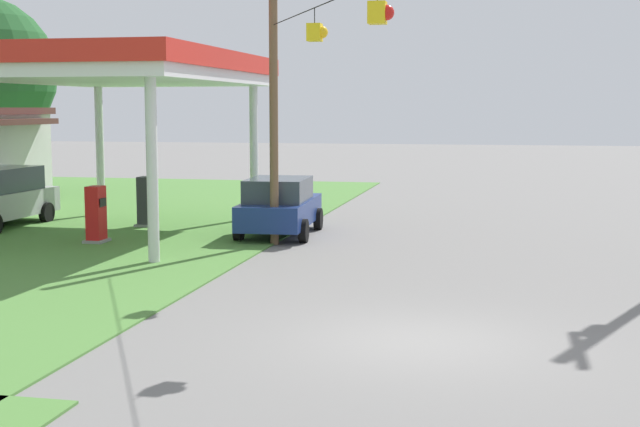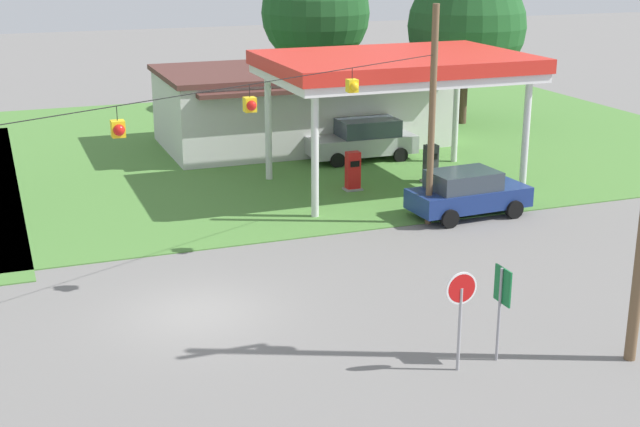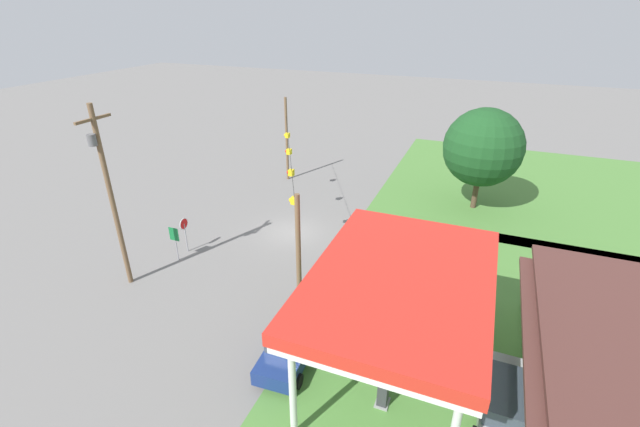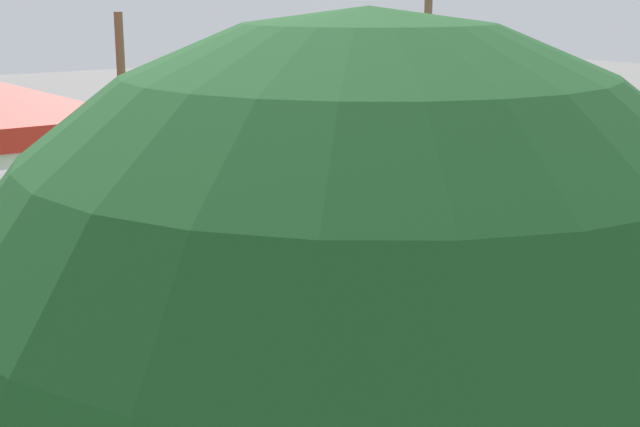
{
  "view_description": "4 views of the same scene",
  "coord_description": "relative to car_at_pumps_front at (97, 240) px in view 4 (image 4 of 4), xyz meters",
  "views": [
    {
      "loc": [
        -14.27,
        -1.37,
        3.81
      ],
      "look_at": [
        2.58,
        2.19,
        1.76
      ],
      "focal_mm": 50.0,
      "sensor_mm": 36.0,
      "label": 1
    },
    {
      "loc": [
        -4.74,
        -22.34,
        9.91
      ],
      "look_at": [
        4.24,
        1.65,
        1.94
      ],
      "focal_mm": 50.0,
      "sensor_mm": 36.0,
      "label": 2
    },
    {
      "loc": [
        25.02,
        12.23,
        15.12
      ],
      "look_at": [
        2.07,
        3.03,
        3.04
      ],
      "focal_mm": 24.0,
      "sensor_mm": 36.0,
      "label": 3
    },
    {
      "loc": [
        -13.79,
        15.68,
        8.29
      ],
      "look_at": [
        3.21,
        2.88,
        3.0
      ],
      "focal_mm": 50.0,
      "sensor_mm": 36.0,
      "label": 4
    }
  ],
  "objects": [
    {
      "name": "utility_pole_main",
      "position": [
        -2.03,
        -11.75,
        5.08
      ],
      "size": [
        2.2,
        0.44,
        10.73
      ],
      "color": "brown",
      "rests_on": "ground"
    },
    {
      "name": "stop_sign_roadside",
      "position": [
        -6.31,
        -10.77,
        0.91
      ],
      "size": [
        0.8,
        0.08,
        2.5
      ],
      "rotation": [
        0.0,
        0.0,
        3.14
      ],
      "color": "#99999E",
      "rests_on": "ground"
    },
    {
      "name": "signal_span_gantry",
      "position": [
        -11.39,
        -5.31,
        3.36
      ],
      "size": [
        19.57,
        10.24,
        7.77
      ],
      "color": "brown",
      "rests_on": "ground"
    },
    {
      "name": "ground_plane",
      "position": [
        -11.39,
        -5.29,
        -0.9
      ],
      "size": [
        160.0,
        160.0,
        0.0
      ],
      "primitive_type": "plane",
      "color": "slate"
    },
    {
      "name": "car_at_pumps_front",
      "position": [
        0.0,
        0.0,
        0.0
      ],
      "size": [
        4.57,
        2.31,
        1.74
      ],
      "rotation": [
        0.0,
        0.0,
        0.06
      ],
      "color": "navy",
      "rests_on": "ground"
    },
    {
      "name": "route_sign",
      "position": [
        -5.13,
        -10.65,
        0.81
      ],
      "size": [
        0.1,
        0.7,
        2.4
      ],
      "color": "gray",
      "rests_on": "ground"
    }
  ]
}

